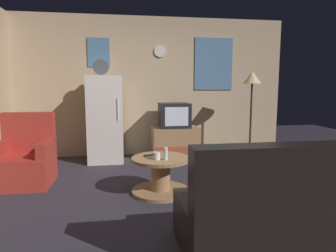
# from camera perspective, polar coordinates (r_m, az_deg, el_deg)

# --- Properties ---
(ground_plane) EXTENTS (12.00, 12.00, 0.00)m
(ground_plane) POSITION_cam_1_polar(r_m,az_deg,el_deg) (3.57, 0.93, -14.00)
(ground_plane) COLOR #2D2833
(wall_with_art) EXTENTS (5.20, 0.12, 2.62)m
(wall_with_art) POSITION_cam_1_polar(r_m,az_deg,el_deg) (5.75, -3.09, 7.62)
(wall_with_art) COLOR tan
(wall_with_art) RESTS_ON ground_plane
(fridge) EXTENTS (0.60, 0.62, 1.77)m
(fridge) POSITION_cam_1_polar(r_m,az_deg,el_deg) (5.26, -12.01, 1.34)
(fridge) COLOR silver
(fridge) RESTS_ON ground_plane
(tv_stand) EXTENTS (0.84, 0.53, 0.58)m
(tv_stand) POSITION_cam_1_polar(r_m,az_deg,el_deg) (5.43, 1.41, -3.26)
(tv_stand) COLOR #9E754C
(tv_stand) RESTS_ON ground_plane
(crt_tv) EXTENTS (0.54, 0.51, 0.44)m
(crt_tv) POSITION_cam_1_polar(r_m,az_deg,el_deg) (5.35, 1.21, 2.10)
(crt_tv) COLOR black
(crt_tv) RESTS_ON tv_stand
(standing_lamp) EXTENTS (0.32, 0.32, 1.59)m
(standing_lamp) POSITION_cam_1_polar(r_m,az_deg,el_deg) (5.52, 15.96, 7.78)
(standing_lamp) COLOR #332D28
(standing_lamp) RESTS_ON ground_plane
(coffee_table) EXTENTS (0.72, 0.72, 0.45)m
(coffee_table) POSITION_cam_1_polar(r_m,az_deg,el_deg) (3.70, -1.43, -9.47)
(coffee_table) COLOR #9E754C
(coffee_table) RESTS_ON ground_plane
(wine_glass) EXTENTS (0.05, 0.05, 0.15)m
(wine_glass) POSITION_cam_1_polar(r_m,az_deg,el_deg) (3.50, -0.47, -5.38)
(wine_glass) COLOR silver
(wine_glass) RESTS_ON coffee_table
(mug_ceramic_white) EXTENTS (0.08, 0.08, 0.09)m
(mug_ceramic_white) POSITION_cam_1_polar(r_m,az_deg,el_deg) (3.52, -2.17, -5.80)
(mug_ceramic_white) COLOR silver
(mug_ceramic_white) RESTS_ON coffee_table
(remote_control) EXTENTS (0.16, 0.08, 0.02)m
(remote_control) POSITION_cam_1_polar(r_m,az_deg,el_deg) (3.71, -3.55, -5.68)
(remote_control) COLOR black
(remote_control) RESTS_ON coffee_table
(armchair) EXTENTS (0.68, 0.68, 0.96)m
(armchair) POSITION_cam_1_polar(r_m,az_deg,el_deg) (4.44, -25.80, -5.86)
(armchair) COLOR #A52D23
(armchair) RESTS_ON ground_plane
(couch) EXTENTS (1.70, 0.80, 0.92)m
(couch) POSITION_cam_1_polar(r_m,az_deg,el_deg) (2.63, 22.22, -15.35)
(couch) COLOR black
(couch) RESTS_ON ground_plane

